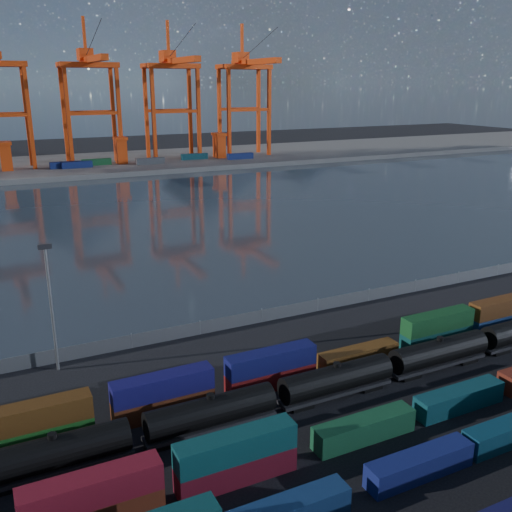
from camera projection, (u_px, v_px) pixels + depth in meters
name	position (u px, v px, depth m)	size (l,w,h in m)	color
ground	(376.00, 414.00, 62.80)	(700.00, 700.00, 0.00)	black
harbor_water	(133.00, 219.00, 152.90)	(700.00, 700.00, 0.00)	#29333C
far_quay	(70.00, 166.00, 242.72)	(700.00, 70.00, 2.00)	#514F4C
container_row_south	(430.00, 454.00, 52.78)	(126.62, 2.27, 4.84)	#3E4143
container_row_mid	(383.00, 418.00, 58.76)	(128.45, 2.32, 4.94)	#393B3E
container_row_north	(247.00, 378.00, 66.35)	(127.68, 2.27, 4.85)	navy
tanker_string	(211.00, 413.00, 58.96)	(107.35, 3.08, 4.41)	black
waterfront_fence	(262.00, 316.00, 86.54)	(160.12, 0.12, 2.20)	#595B5E
yard_light_mast	(51.00, 302.00, 69.73)	(1.60, 0.40, 16.60)	slate
gantry_cranes	(44.00, 77.00, 223.38)	(198.22, 44.57, 60.36)	red
quay_containers	(46.00, 166.00, 224.92)	(172.58, 10.99, 2.60)	navy
straddle_carriers	(66.00, 152.00, 231.09)	(140.00, 7.00, 11.10)	red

